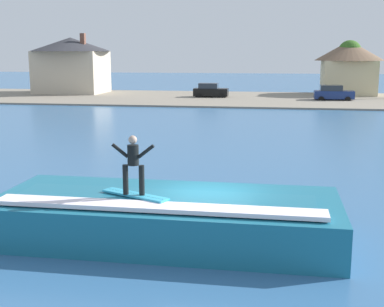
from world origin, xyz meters
name	(u,v)px	position (x,y,z in m)	size (l,w,h in m)	color
ground_plane	(208,233)	(0.00, 0.00, 0.00)	(260.00, 260.00, 0.00)	#346392
wave_crest	(167,217)	(-1.16, -0.66, 0.67)	(10.09, 4.13, 1.42)	#1A6782
surfboard	(135,195)	(-1.96, -1.19, 1.45)	(2.15, 1.29, 0.06)	#33A5CC
surfer	(133,162)	(-1.97, -1.27, 2.44)	(1.25, 0.32, 1.70)	black
shoreline_bank	(262,99)	(0.00, 47.27, 0.09)	(120.00, 20.83, 0.18)	gray
car_near_shore	(210,91)	(-6.36, 48.02, 0.95)	(4.16, 2.19, 1.86)	black
car_far_shore	(333,93)	(8.05, 46.39, 0.95)	(4.43, 2.28, 1.86)	navy
house_with_chimney	(71,62)	(-25.67, 51.70, 4.26)	(10.74, 10.74, 7.99)	beige
house_gabled_white	(349,65)	(10.64, 55.06, 3.95)	(8.78, 8.78, 7.02)	beige
tree_tall_bare	(350,53)	(10.66, 54.87, 5.47)	(3.01, 3.01, 7.09)	brown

